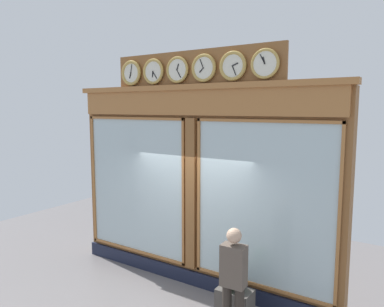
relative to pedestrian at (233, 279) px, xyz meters
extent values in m
cube|color=brown|center=(1.42, -1.23, 0.93)|extent=(5.52, 0.30, 3.72)
cube|color=#191E33|center=(1.42, -1.06, -0.79)|extent=(5.52, 0.08, 0.28)
cube|color=#A56936|center=(1.42, -1.04, 2.56)|extent=(5.41, 0.08, 0.46)
cube|color=#A56936|center=(1.42, -1.06, 2.84)|extent=(5.63, 0.20, 0.10)
cube|color=silver|center=(0.02, -1.06, 0.85)|extent=(2.41, 0.02, 2.76)
cube|color=#A56936|center=(0.02, -1.04, 2.26)|extent=(2.51, 0.04, 0.05)
cube|color=#A56936|center=(0.02, -1.04, -0.56)|extent=(2.51, 0.04, 0.05)
cube|color=#A56936|center=(-1.21, -1.04, 0.85)|extent=(0.05, 0.04, 2.86)
cube|color=#A56936|center=(1.25, -1.04, 0.85)|extent=(0.05, 0.04, 2.86)
cube|color=silver|center=(2.83, -1.06, 0.85)|extent=(2.41, 0.02, 2.76)
cube|color=#A56936|center=(2.83, -1.04, 2.26)|extent=(2.51, 0.04, 0.05)
cube|color=#A56936|center=(2.83, -1.04, -0.56)|extent=(2.51, 0.04, 0.05)
cube|color=#A56936|center=(4.06, -1.04, 0.85)|extent=(0.05, 0.04, 2.86)
cube|color=#A56936|center=(1.60, -1.04, 0.85)|extent=(0.05, 0.04, 2.86)
cube|color=brown|center=(1.42, -1.05, 0.85)|extent=(0.20, 0.10, 2.86)
cube|color=brown|center=(1.42, -1.10, 3.16)|extent=(3.51, 0.06, 0.68)
cylinder|color=silver|center=(0.01, -1.02, 3.16)|extent=(0.40, 0.02, 0.40)
torus|color=#B79347|center=(0.01, -1.01, 3.16)|extent=(0.48, 0.05, 0.48)
cube|color=black|center=(0.02, -1.00, 3.21)|extent=(0.05, 0.01, 0.11)
cube|color=black|center=(0.05, -1.00, 3.23)|extent=(0.09, 0.01, 0.16)
sphere|color=black|center=(0.01, -1.00, 3.16)|extent=(0.02, 0.02, 0.02)
cylinder|color=silver|center=(0.57, -1.02, 3.16)|extent=(0.40, 0.02, 0.40)
torus|color=#B79347|center=(0.57, -1.01, 3.16)|extent=(0.50, 0.06, 0.50)
cube|color=black|center=(0.52, -1.00, 3.18)|extent=(0.11, 0.01, 0.06)
cube|color=black|center=(0.54, -1.00, 3.08)|extent=(0.08, 0.01, 0.16)
sphere|color=black|center=(0.57, -1.00, 3.16)|extent=(0.02, 0.02, 0.02)
cylinder|color=silver|center=(1.14, -1.02, 3.16)|extent=(0.40, 0.02, 0.40)
torus|color=#B79347|center=(1.14, -1.01, 3.16)|extent=(0.49, 0.06, 0.49)
cube|color=black|center=(1.18, -1.00, 3.12)|extent=(0.09, 0.01, 0.09)
cube|color=black|center=(1.18, -1.00, 3.24)|extent=(0.08, 0.01, 0.16)
sphere|color=black|center=(1.14, -1.00, 3.16)|extent=(0.02, 0.02, 0.02)
cylinder|color=silver|center=(1.71, -1.02, 3.16)|extent=(0.40, 0.02, 0.40)
torus|color=#B79347|center=(1.71, -1.01, 3.16)|extent=(0.49, 0.05, 0.49)
cube|color=black|center=(1.69, -1.00, 3.21)|extent=(0.06, 0.01, 0.11)
cube|color=black|center=(1.66, -1.00, 3.08)|extent=(0.10, 0.01, 0.15)
sphere|color=black|center=(1.71, -1.00, 3.16)|extent=(0.02, 0.02, 0.02)
cylinder|color=silver|center=(2.27, -1.02, 3.16)|extent=(0.40, 0.02, 0.40)
torus|color=#B79347|center=(2.27, -1.01, 3.16)|extent=(0.49, 0.06, 0.49)
cube|color=black|center=(2.28, -1.00, 3.10)|extent=(0.03, 0.01, 0.11)
cube|color=black|center=(2.22, -1.00, 3.09)|extent=(0.11, 0.01, 0.15)
sphere|color=black|center=(2.27, -1.00, 3.16)|extent=(0.02, 0.02, 0.02)
cylinder|color=silver|center=(2.84, -1.02, 3.16)|extent=(0.40, 0.02, 0.40)
torus|color=#B79347|center=(2.84, -1.01, 3.16)|extent=(0.50, 0.07, 0.50)
cube|color=black|center=(2.86, -1.00, 3.11)|extent=(0.05, 0.01, 0.11)
cube|color=black|center=(2.82, -1.00, 3.24)|extent=(0.04, 0.01, 0.17)
sphere|color=black|center=(2.84, -1.00, 3.16)|extent=(0.02, 0.02, 0.02)
cube|color=brown|center=(0.00, 0.00, 0.20)|extent=(0.37, 0.23, 0.62)
sphere|color=tan|center=(0.00, 0.00, 0.65)|extent=(0.22, 0.22, 0.22)
cube|color=#4C4742|center=(0.21, -0.47, -0.68)|extent=(0.56, 0.36, 0.50)
sphere|color=#285623|center=(0.21, -0.47, -0.27)|extent=(0.32, 0.32, 0.32)
camera|label=1|loc=(-2.24, 4.52, 2.46)|focal=34.01mm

